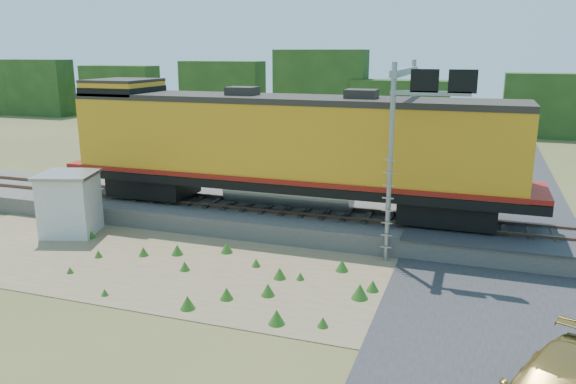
% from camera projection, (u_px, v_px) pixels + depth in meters
% --- Properties ---
extents(ground, '(140.00, 140.00, 0.00)m').
position_uv_depth(ground, '(280.00, 283.00, 19.00)').
color(ground, '#475123').
rests_on(ground, ground).
extents(ballast, '(70.00, 5.00, 0.80)m').
position_uv_depth(ballast, '(327.00, 222.00, 24.40)').
color(ballast, slate).
rests_on(ballast, ground).
extents(rails, '(70.00, 1.54, 0.16)m').
position_uv_depth(rails, '(327.00, 211.00, 24.29)').
color(rails, brown).
rests_on(rails, ballast).
extents(dirt_shoulder, '(26.00, 8.00, 0.03)m').
position_uv_depth(dirt_shoulder, '(232.00, 270.00, 20.09)').
color(dirt_shoulder, '#8C7754').
rests_on(dirt_shoulder, ground).
extents(road, '(7.00, 66.00, 0.86)m').
position_uv_depth(road, '(500.00, 301.00, 17.44)').
color(road, '#38383A').
rests_on(road, ground).
extents(tree_line_north, '(130.00, 3.00, 6.50)m').
position_uv_depth(tree_line_north, '(416.00, 101.00, 53.08)').
color(tree_line_north, '#203D16').
rests_on(tree_line_north, ground).
extents(weed_clumps, '(15.00, 6.20, 0.56)m').
position_uv_depth(weed_clumps, '(190.00, 269.00, 20.20)').
color(weed_clumps, '#2A5E1B').
rests_on(weed_clumps, ground).
extents(locomotive, '(20.94, 3.19, 5.40)m').
position_uv_depth(locomotive, '(281.00, 146.00, 24.28)').
color(locomotive, black).
rests_on(locomotive, rails).
extents(shed, '(2.83, 2.83, 2.67)m').
position_uv_depth(shed, '(70.00, 203.00, 23.77)').
color(shed, silver).
rests_on(shed, ground).
extents(signal_gantry, '(2.88, 6.20, 7.27)m').
position_uv_depth(signal_gantry, '(411.00, 110.00, 21.47)').
color(signal_gantry, gray).
rests_on(signal_gantry, ground).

